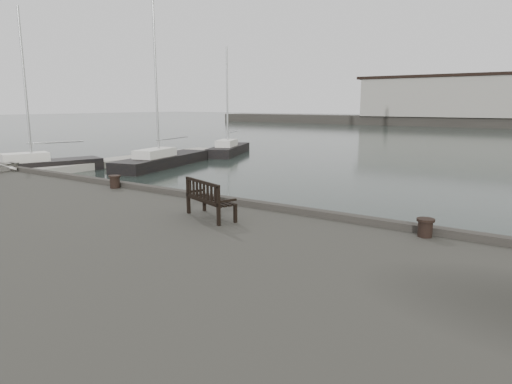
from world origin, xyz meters
TOP-DOWN VIEW (x-y plane):
  - ground at (0.00, 0.00)m, footprint 400.00×400.00m
  - pontoon at (-20.00, 10.00)m, footprint 2.00×24.00m
  - breakwater at (-4.56, 92.00)m, footprint 140.00×9.50m
  - bench at (0.81, -1.97)m, footprint 1.86×1.17m
  - bollard_left at (-5.02, -0.50)m, footprint 0.47×0.47m
  - bollard_right at (6.11, -0.50)m, footprint 0.54×0.54m
  - yacht_a at (-21.07, 5.83)m, footprint 4.55×8.45m
  - yacht_c at (-16.46, 12.92)m, footprint 4.52×10.18m
  - yacht_d at (-17.56, 22.43)m, footprint 5.01×8.17m

SIDE VIEW (x-z plane):
  - ground at x=0.00m, z-range 0.00..0.00m
  - yacht_d at x=-17.56m, z-range -4.89..5.36m
  - yacht_a at x=-21.07m, z-range -5.45..5.94m
  - yacht_c at x=-16.46m, z-range -6.40..6.89m
  - pontoon at x=-20.00m, z-range 0.00..0.50m
  - bollard_right at x=6.11m, z-range 1.56..1.99m
  - bollard_left at x=-5.02m, z-range 1.56..2.03m
  - bench at x=0.81m, z-range 1.38..2.39m
  - breakwater at x=-4.56m, z-range -1.80..10.40m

